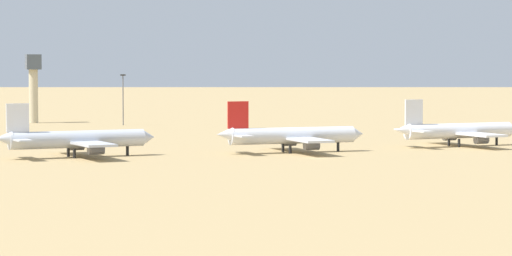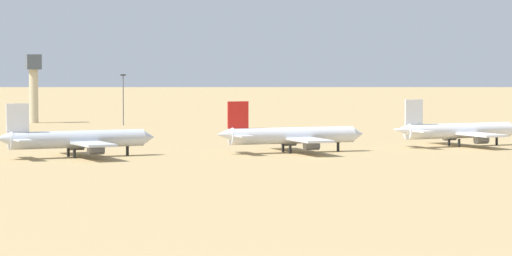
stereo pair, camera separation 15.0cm
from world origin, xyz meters
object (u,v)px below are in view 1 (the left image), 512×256
object	(u,v)px
parked_jet_white_3	(458,131)
control_tower	(33,82)
light_pole_west	(123,96)
parked_jet_red_2	(291,136)
parked_jet_white_1	(76,139)

from	to	relation	value
parked_jet_white_3	control_tower	distance (m)	178.35
control_tower	light_pole_west	bearing A→B (deg)	-43.64
control_tower	light_pole_west	distance (m)	37.21
parked_jet_red_2	parked_jet_white_3	distance (m)	49.02
parked_jet_white_3	light_pole_west	world-z (taller)	light_pole_west
parked_jet_white_1	light_pole_west	distance (m)	140.53
parked_jet_white_3	light_pole_west	xyz separation A→B (m)	(-59.29, 130.40, 5.90)
parked_jet_white_1	light_pole_west	bearing A→B (deg)	66.28
parked_jet_red_2	parked_jet_white_3	size ratio (longest dim) A/B	1.02
parked_jet_white_1	control_tower	size ratio (longest dim) A/B	1.58
parked_jet_white_3	light_pole_west	distance (m)	143.37
parked_jet_red_2	light_pole_west	world-z (taller)	light_pole_west
parked_jet_red_2	control_tower	distance (m)	166.57
parked_jet_red_2	light_pole_west	bearing A→B (deg)	93.53
light_pole_west	parked_jet_white_3	bearing A→B (deg)	-65.55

